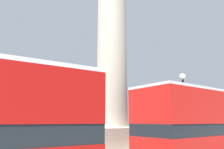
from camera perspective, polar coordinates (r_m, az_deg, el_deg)
monument_column at (r=16.20m, az=0.00°, el=5.75°), size 5.30×5.30×21.22m
bus_a at (r=13.72m, az=24.80°, el=-12.72°), size 10.19×2.99×4.45m
equestrian_statue at (r=25.76m, az=11.40°, el=-14.97°), size 4.21×3.27×5.66m
street_lamp at (r=15.58m, az=18.52°, el=-9.21°), size 0.43×0.43×6.09m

